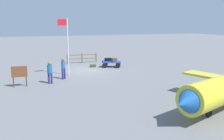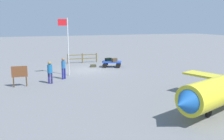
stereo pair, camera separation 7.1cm
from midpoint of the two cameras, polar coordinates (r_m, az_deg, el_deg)
name	(u,v)px [view 1 (the left image)]	position (r m, az deg, el deg)	size (l,w,h in m)	color
ground_plane	(87,70)	(22.83, -5.90, 0.00)	(120.00, 120.00, 0.00)	slate
luggage_cart	(111,63)	(24.14, -0.26, 1.66)	(2.09, 1.79, 0.57)	blue
suitcase_maroon	(114,60)	(23.90, 0.39, 2.34)	(0.57, 0.44, 0.34)	#473622
suitcase_tan	(108,59)	(24.38, -1.00, 2.46)	(0.71, 0.55, 0.30)	black
suitcase_dark	(93,66)	(24.26, -4.52, 0.98)	(0.61, 0.45, 0.26)	#393927
worker_lead	(63,67)	(19.28, -11.33, 0.70)	(0.41, 0.41, 1.67)	navy
worker_trailing	(50,70)	(18.06, -14.34, -0.11)	(0.47, 0.47, 1.62)	navy
flagpole	(67,43)	(20.38, -10.53, 6.27)	(0.81, 0.10, 4.69)	silver
signboard	(19,73)	(17.75, -20.79, -0.73)	(1.03, 0.12, 1.43)	#4C3319
wooden_fence	(82,57)	(26.89, -7.04, 2.90)	(3.26, 0.30, 1.03)	brown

